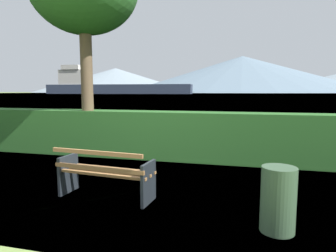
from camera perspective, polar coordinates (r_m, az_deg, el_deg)
ground_plane at (r=5.23m, az=-11.82°, el=-13.47°), size 1400.00×1400.00×0.00m
water_surface at (r=312.64m, az=14.04°, el=6.25°), size 620.00×620.00×0.00m
park_bench at (r=5.06m, az=-12.28°, el=-9.16°), size 1.68×0.71×0.87m
hedge_row at (r=7.88m, az=-2.02°, el=-1.73°), size 13.00×0.81×1.27m
trash_bin at (r=4.08m, az=20.82°, el=-13.34°), size 0.44×0.44×0.85m
cargo_ship_large at (r=236.03m, az=-11.74°, el=7.73°), size 115.60×25.23×22.43m
fishing_boat_near at (r=272.27m, az=-8.77°, el=6.45°), size 5.82×4.85×1.55m
distant_hills at (r=555.70m, az=15.44°, el=9.22°), size 813.45×432.21×65.17m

